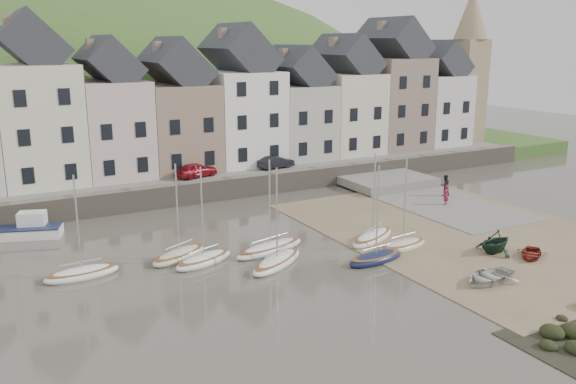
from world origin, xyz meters
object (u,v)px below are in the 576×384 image
rowboat_green (495,241)px  car_left (196,170)px  rowboat_red (531,254)px  car_right (276,162)px  rowboat_white (489,276)px  person_dark (445,185)px  person_red (446,195)px  sailboat_0 (82,273)px

rowboat_green → car_left: (-11.48, 23.71, 1.44)m
rowboat_red → car_right: car_right is taller
rowboat_white → person_dark: 19.51m
person_red → car_right: 16.17m
sailboat_0 → person_red: size_ratio=3.77×
car_left → car_right: 7.98m
rowboat_red → person_dark: (6.00, 14.20, 0.72)m
sailboat_0 → person_dark: sailboat_0 is taller
person_red → rowboat_red: bearing=52.1°
rowboat_white → rowboat_green: (4.13, 3.38, 0.40)m
rowboat_white → person_red: size_ratio=2.07×
rowboat_white → person_red: bearing=137.9°
sailboat_0 → rowboat_green: sailboat_0 is taller
rowboat_green → sailboat_0: bearing=-118.0°
sailboat_0 → rowboat_white: 23.31m
rowboat_white → car_left: (-7.34, 27.09, 1.84)m
sailboat_0 → car_right: size_ratio=1.76×
sailboat_0 → person_dark: bearing=7.0°
rowboat_green → person_red: 11.50m
rowboat_green → rowboat_red: bearing=27.5°
car_left → rowboat_white: bearing=-178.9°
rowboat_green → person_red: person_red is taller
sailboat_0 → rowboat_red: 27.44m
rowboat_green → person_red: (5.30, 10.20, 0.14)m
person_dark → car_right: bearing=-38.8°
car_right → rowboat_green: bearing=-178.3°
rowboat_red → person_dark: size_ratio=1.39×
rowboat_red → car_left: size_ratio=0.67×
rowboat_green → person_red: size_ratio=1.71×
sailboat_0 → car_left: size_ratio=1.64×
sailboat_0 → car_right: sailboat_0 is taller
rowboat_green → rowboat_red: rowboat_green is taller
rowboat_red → car_right: (-4.78, 25.48, 1.86)m
car_right → rowboat_white: bearing=172.0°
rowboat_red → car_left: (-12.75, 25.48, 1.93)m
rowboat_white → car_left: bearing=-172.1°
rowboat_green → person_dark: 14.41m
person_red → car_right: bearing=-76.3°
person_red → car_left: bearing=-58.2°
person_dark → car_left: size_ratio=0.48×
person_red → sailboat_0: bearing=-16.2°
person_red → person_dark: 2.98m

